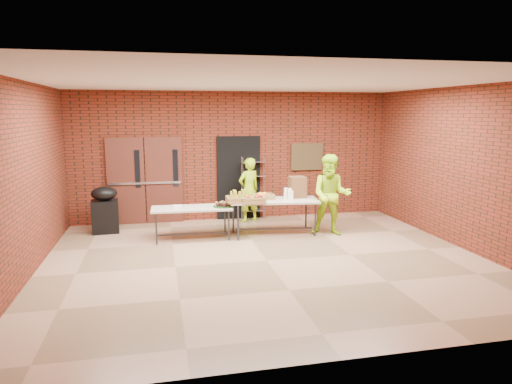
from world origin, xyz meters
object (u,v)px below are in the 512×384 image
wire_rack (253,188)px  volunteer_man (331,195)px  table_left (192,210)px  volunteer_woman (249,190)px  coffee_dispenser (297,187)px  covered_grill (105,210)px  table_right (274,202)px

wire_rack → volunteer_man: volunteer_man is taller
table_left → volunteer_woman: volunteer_woman is taller
coffee_dispenser → table_left: bearing=-177.0°
wire_rack → covered_grill: wire_rack is taller
table_left → covered_grill: (-1.87, 0.98, -0.11)m
coffee_dispenser → volunteer_woman: 1.52m
wire_rack → volunteer_woman: size_ratio=1.00×
table_left → table_right: size_ratio=0.85×
wire_rack → coffee_dispenser: bearing=-60.3°
volunteer_woman → wire_rack: bearing=-148.6°
wire_rack → table_right: size_ratio=0.79×
covered_grill → wire_rack: bearing=5.1°
table_left → coffee_dispenser: coffee_dispenser is taller
volunteer_man → wire_rack: bearing=149.2°
table_left → covered_grill: covered_grill is taller
table_left → covered_grill: size_ratio=1.63×
table_right → volunteer_man: size_ratio=1.13×
table_right → volunteer_woman: volunteer_woman is taller
wire_rack → covered_grill: bearing=-166.8°
coffee_dispenser → volunteer_woman: size_ratio=0.30×
covered_grill → volunteer_man: volunteer_man is taller
table_right → volunteer_man: volunteer_man is taller
volunteer_man → table_right: bearing=-169.6°
wire_rack → table_left: (-1.67, -1.57, -0.16)m
table_right → volunteer_woman: size_ratio=1.27×
table_right → covered_grill: size_ratio=1.92×
table_left → volunteer_woman: bearing=43.8°
covered_grill → volunteer_woman: (3.38, 0.37, 0.27)m
table_left → wire_rack: bearing=45.3°
coffee_dispenser → volunteer_man: bearing=-32.1°
wire_rack → table_right: bearing=-81.6°
table_right → volunteer_man: bearing=-5.5°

